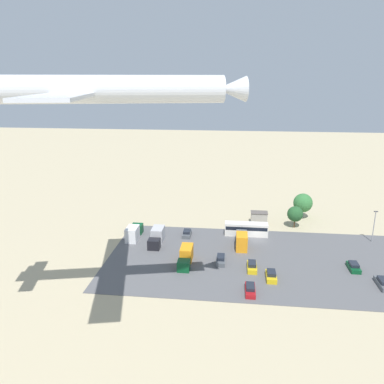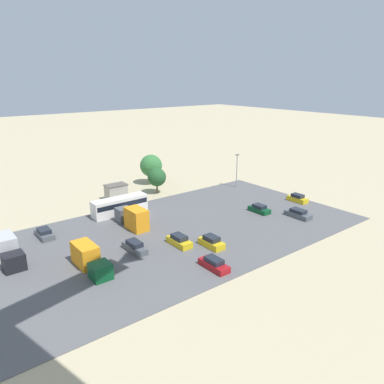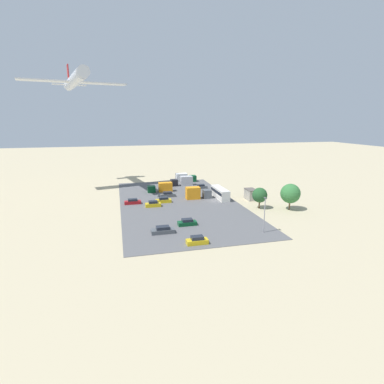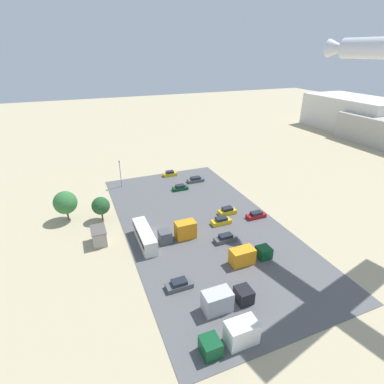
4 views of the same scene
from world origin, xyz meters
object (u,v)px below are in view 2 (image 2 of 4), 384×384
object	(u,v)px
bus	(120,205)
parked_car_7	(297,198)
parked_car_4	(298,214)
parked_truck_2	(133,218)
parked_car_3	(179,241)
parked_car_0	(211,242)
shed_building	(116,192)
parked_car_1	(214,264)
parked_car_5	(44,234)
parked_truck_3	(89,259)
parked_car_2	(259,209)
parked_car_6	(135,247)
parked_truck_1	(7,251)

from	to	relation	value
bus	parked_car_7	distance (m)	34.58
parked_car_4	parked_truck_2	world-z (taller)	parked_truck_2
parked_car_3	parked_car_0	bearing A→B (deg)	-44.27
shed_building	parked_car_4	xyz separation A→B (m)	(-20.45, 29.00, -0.89)
parked_car_1	parked_truck_2	world-z (taller)	parked_truck_2
parked_car_5	parked_truck_3	bearing A→B (deg)	-83.76
parked_car_3	parked_car_5	world-z (taller)	parked_car_3
parked_car_2	parked_car_4	size ratio (longest dim) A/B	0.87
bus	parked_car_3	xyz separation A→B (m)	(-0.71, 17.05, -0.99)
shed_building	parked_car_1	bearing A→B (deg)	84.24
parked_car_4	parked_car_6	world-z (taller)	parked_car_6
parked_car_5	parked_truck_1	world-z (taller)	parked_truck_1
parked_car_7	parked_truck_3	bearing A→B (deg)	0.30
parked_car_0	parked_car_6	xyz separation A→B (m)	(9.58, -5.54, -0.04)
parked_car_4	parked_car_7	bearing A→B (deg)	-142.46
parked_car_3	parked_car_4	distance (m)	23.51
parked_car_2	parked_car_4	bearing A→B (deg)	120.16
bus	parked_truck_2	bearing A→B (deg)	-9.92
parked_car_3	parked_truck_1	distance (m)	23.37
parked_car_6	parked_car_3	bearing A→B (deg)	-19.84
parked_car_3	parked_car_7	bearing A→B (deg)	3.16
parked_car_6	parked_truck_1	xyz separation A→B (m)	(14.81, -8.01, 0.82)
shed_building	parked_truck_2	distance (m)	15.73
parked_car_0	parked_car_7	world-z (taller)	parked_car_0
bus	shed_building	bearing A→B (deg)	157.06
parked_car_0	parked_car_3	distance (m)	4.75
parked_car_0	parked_car_7	distance (m)	27.30
parked_car_0	parked_car_2	size ratio (longest dim) A/B	1.00
parked_car_3	parked_truck_3	distance (m)	13.33
bus	parked_car_7	size ratio (longest dim) A/B	2.50
parked_car_2	parked_car_6	world-z (taller)	parked_car_6
parked_car_7	parked_truck_3	distance (m)	43.48
parked_car_4	parked_truck_1	xyz separation A→B (m)	(44.21, -13.97, 0.85)
parked_car_6	parked_car_2	bearing A→B (deg)	-0.01
bus	parked_car_6	world-z (taller)	bus
parked_car_2	parked_car_6	distance (m)	25.94
parked_car_0	parked_truck_3	bearing A→B (deg)	-15.95
parked_car_4	parked_car_7	size ratio (longest dim) A/B	1.17
bus	parked_car_4	distance (m)	31.71
parked_car_5	parked_truck_2	world-z (taller)	parked_truck_2
shed_building	parked_truck_3	size ratio (longest dim) A/B	0.55
shed_building	parked_car_0	world-z (taller)	shed_building
shed_building	parked_car_6	distance (m)	24.74
parked_car_1	parked_car_3	world-z (taller)	parked_car_3
parked_car_4	parked_car_7	distance (m)	8.86
shed_building	parked_truck_2	size ratio (longest dim) A/B	0.58
parked_car_6	parked_truck_1	distance (m)	16.86
parked_car_5	parked_car_3	bearing A→B (deg)	-45.62
parked_car_6	parked_car_7	distance (m)	36.43
bus	parked_truck_2	world-z (taller)	parked_truck_2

